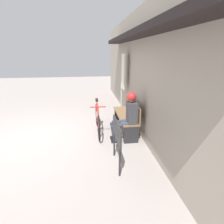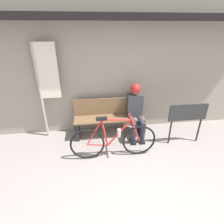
% 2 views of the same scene
% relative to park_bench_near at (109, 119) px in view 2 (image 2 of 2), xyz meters
% --- Properties ---
extents(storefront_wall, '(12.00, 0.56, 3.20)m').
position_rel_park_bench_near_xyz_m(storefront_wall, '(0.22, 0.33, 1.26)').
color(storefront_wall, '#9E9384').
rests_on(storefront_wall, ground_plane).
extents(park_bench_near, '(1.59, 0.42, 0.86)m').
position_rel_park_bench_near_xyz_m(park_bench_near, '(0.00, 0.00, 0.00)').
color(park_bench_near, brown).
rests_on(park_bench_near, ground_plane).
extents(bicycle, '(1.66, 0.40, 0.89)m').
position_rel_park_bench_near_xyz_m(bicycle, '(-0.00, -0.82, -0.03)').
color(bicycle, black).
rests_on(bicycle, ground_plane).
extents(person_seated, '(0.34, 0.64, 1.23)m').
position_rel_park_bench_near_xyz_m(person_seated, '(0.58, -0.11, 0.30)').
color(person_seated, '#2D3342').
rests_on(person_seated, ground_plane).
extents(banner_pole, '(0.45, 0.05, 2.08)m').
position_rel_park_bench_near_xyz_m(banner_pole, '(-1.30, 0.11, 0.93)').
color(banner_pole, '#B7B2A8').
rests_on(banner_pole, ground_plane).
extents(signboard, '(0.83, 0.04, 0.91)m').
position_rel_park_bench_near_xyz_m(signboard, '(1.59, -0.55, 0.27)').
color(signboard, '#232326').
rests_on(signboard, ground_plane).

